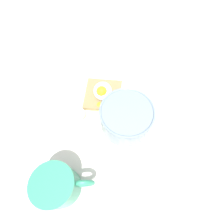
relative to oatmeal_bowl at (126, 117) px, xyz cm
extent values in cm
cube|color=beige|center=(-2.71, -3.31, -5.71)|extent=(120.00, 120.00, 2.00)
cylinder|color=silver|center=(-2.71, -3.31, -4.21)|extent=(25.01, 25.01, 1.00)
torus|color=silver|center=(-2.71, -3.31, -3.41)|extent=(24.81, 24.81, 0.60)
cylinder|color=slate|center=(0.00, 0.00, -0.25)|extent=(13.11, 13.11, 6.91)
torus|color=slate|center=(0.00, 0.00, 3.20)|extent=(13.31, 13.31, 0.60)
cylinder|color=#D2B285|center=(0.00, 0.00, -0.49)|extent=(11.71, 11.71, 6.04)
ellipsoid|color=#D2B285|center=(0.00, 0.00, 2.33)|extent=(11.12, 11.12, 1.20)
ellipsoid|color=#9C6750|center=(-1.09, -0.56, 2.71)|extent=(2.10, 2.01, 0.76)
ellipsoid|color=#98603E|center=(-2.51, 1.07, 2.75)|extent=(1.58, 2.14, 0.83)
ellipsoid|color=#C7B294|center=(0.61, -1.56, 2.70)|extent=(1.92, 1.43, 0.75)
ellipsoid|color=#9A6C41|center=(1.80, -0.11, 2.72)|extent=(1.75, 2.13, 0.79)
cube|color=olive|center=(-9.02, -5.25, -2.36)|extent=(11.99, 11.99, 0.30)
cube|color=tan|center=(-9.02, -5.25, -2.98)|extent=(11.76, 11.76, 1.45)
ellipsoid|color=white|center=(-9.02, -5.25, -0.75)|extent=(5.80, 5.13, 3.01)
sphere|color=orange|center=(-8.24, -5.55, 0.13)|extent=(2.94, 2.94, 2.94)
ellipsoid|color=orange|center=(-5.56, -6.57, -2.06)|extent=(1.92, 1.69, 0.36)
cylinder|color=beige|center=(-0.58, -9.12, -3.10)|extent=(3.39, 3.43, 1.27)
cylinder|color=#B8B08A|center=(-0.58, -9.12, -2.53)|extent=(0.61, 0.61, 0.14)
cylinder|color=#F8E9C5|center=(-0.68, -12.01, -3.11)|extent=(3.65, 3.73, 1.36)
cylinder|color=#C1B59A|center=(-0.68, -12.01, -2.60)|extent=(0.66, 0.66, 0.18)
cylinder|color=beige|center=(-3.53, -11.91, -2.96)|extent=(4.34, 4.27, 1.77)
cylinder|color=#B2AE8A|center=(-3.53, -11.91, -2.36)|extent=(0.77, 0.76, 0.22)
cylinder|color=#EDEEC1|center=(1.72, -8.57, -3.04)|extent=(4.42, 4.46, 1.54)
cylinder|color=#B9B997|center=(1.72, -8.57, -2.48)|extent=(0.79, 0.79, 0.20)
cylinder|color=#2C7F60|center=(14.23, -16.42, -0.11)|extent=(8.69, 8.69, 9.20)
cylinder|color=#381B12|center=(14.23, -16.42, 3.39)|extent=(7.39, 7.39, 0.40)
torus|color=#2C7F60|center=(14.37, -11.08, 0.35)|extent=(1.14, 5.07, 5.05)
cylinder|color=silver|center=(-15.24, -22.28, -4.31)|extent=(3.41, 9.46, 0.80)
cube|color=silver|center=(-13.92, -17.66, -4.31)|extent=(3.46, 7.17, 0.30)
camera|label=1|loc=(18.30, -5.42, 39.30)|focal=28.00mm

